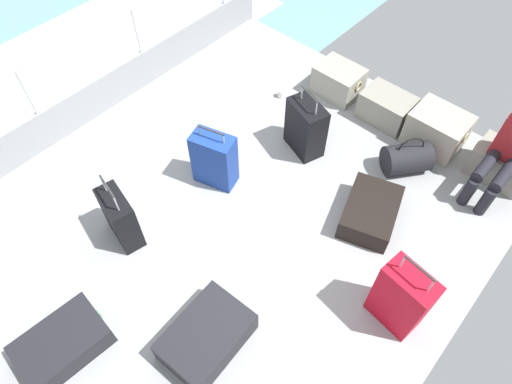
{
  "coord_description": "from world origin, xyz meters",
  "views": [
    {
      "loc": [
        1.83,
        -1.76,
        3.74
      ],
      "look_at": [
        0.1,
        0.17,
        0.25
      ],
      "focal_mm": 31.75,
      "sensor_mm": 36.0,
      "label": 1
    }
  ],
  "objects_px": {
    "suitcase_6": "(370,212)",
    "suitcase_0": "(214,160)",
    "duffel_bag": "(407,158)",
    "suitcase_1": "(121,218)",
    "cargo_crate_2": "(437,130)",
    "cargo_crate_0": "(338,81)",
    "suitcase_3": "(207,337)",
    "passenger_seated": "(510,150)",
    "cargo_crate_3": "(501,164)",
    "cargo_crate_1": "(386,107)",
    "paper_cup": "(281,93)",
    "suitcase_5": "(401,298)",
    "suitcase_4": "(306,128)",
    "suitcase_2": "(63,344)"
  },
  "relations": [
    {
      "from": "suitcase_3",
      "to": "suitcase_4",
      "type": "height_order",
      "value": "suitcase_4"
    },
    {
      "from": "paper_cup",
      "to": "suitcase_5",
      "type": "bearing_deg",
      "value": -31.12
    },
    {
      "from": "duffel_bag",
      "to": "paper_cup",
      "type": "height_order",
      "value": "duffel_bag"
    },
    {
      "from": "suitcase_0",
      "to": "suitcase_3",
      "type": "distance_m",
      "value": 1.72
    },
    {
      "from": "suitcase_6",
      "to": "duffel_bag",
      "type": "bearing_deg",
      "value": 95.87
    },
    {
      "from": "cargo_crate_3",
      "to": "suitcase_3",
      "type": "height_order",
      "value": "cargo_crate_3"
    },
    {
      "from": "suitcase_6",
      "to": "duffel_bag",
      "type": "relative_size",
      "value": 1.4
    },
    {
      "from": "suitcase_5",
      "to": "duffel_bag",
      "type": "xyz_separation_m",
      "value": [
        -0.77,
        1.49,
        -0.19
      ]
    },
    {
      "from": "suitcase_4",
      "to": "suitcase_3",
      "type": "bearing_deg",
      "value": -71.27
    },
    {
      "from": "cargo_crate_2",
      "to": "suitcase_3",
      "type": "xyz_separation_m",
      "value": [
        -0.27,
        -3.23,
        -0.08
      ]
    },
    {
      "from": "cargo_crate_2",
      "to": "suitcase_6",
      "type": "xyz_separation_m",
      "value": [
        0.04,
        -1.32,
        -0.09
      ]
    },
    {
      "from": "cargo_crate_0",
      "to": "suitcase_0",
      "type": "distance_m",
      "value": 1.95
    },
    {
      "from": "suitcase_2",
      "to": "cargo_crate_3",
      "type": "bearing_deg",
      "value": 65.97
    },
    {
      "from": "suitcase_4",
      "to": "cargo_crate_1",
      "type": "bearing_deg",
      "value": 67.05
    },
    {
      "from": "cargo_crate_2",
      "to": "suitcase_4",
      "type": "xyz_separation_m",
      "value": [
        -1.03,
        -1.0,
        0.1
      ]
    },
    {
      "from": "suitcase_3",
      "to": "suitcase_5",
      "type": "height_order",
      "value": "suitcase_5"
    },
    {
      "from": "cargo_crate_0",
      "to": "duffel_bag",
      "type": "xyz_separation_m",
      "value": [
        1.24,
        -0.51,
        -0.02
      ]
    },
    {
      "from": "suitcase_6",
      "to": "suitcase_0",
      "type": "bearing_deg",
      "value": -156.38
    },
    {
      "from": "suitcase_4",
      "to": "suitcase_1",
      "type": "bearing_deg",
      "value": -105.55
    },
    {
      "from": "cargo_crate_1",
      "to": "cargo_crate_2",
      "type": "distance_m",
      "value": 0.61
    },
    {
      "from": "suitcase_2",
      "to": "cargo_crate_0",
      "type": "bearing_deg",
      "value": 92.73
    },
    {
      "from": "passenger_seated",
      "to": "suitcase_4",
      "type": "relative_size",
      "value": 1.35
    },
    {
      "from": "cargo_crate_0",
      "to": "paper_cup",
      "type": "distance_m",
      "value": 0.7
    },
    {
      "from": "cargo_crate_0",
      "to": "passenger_seated",
      "type": "xyz_separation_m",
      "value": [
        2.01,
        -0.12,
        0.36
      ]
    },
    {
      "from": "cargo_crate_2",
      "to": "suitcase_1",
      "type": "distance_m",
      "value": 3.41
    },
    {
      "from": "suitcase_0",
      "to": "suitcase_3",
      "type": "xyz_separation_m",
      "value": [
        1.16,
        -1.26,
        -0.18
      ]
    },
    {
      "from": "cargo_crate_2",
      "to": "suitcase_4",
      "type": "bearing_deg",
      "value": -135.66
    },
    {
      "from": "suitcase_0",
      "to": "duffel_bag",
      "type": "bearing_deg",
      "value": 46.03
    },
    {
      "from": "suitcase_1",
      "to": "cargo_crate_2",
      "type": "bearing_deg",
      "value": 62.26
    },
    {
      "from": "suitcase_0",
      "to": "suitcase_1",
      "type": "xyz_separation_m",
      "value": [
        -0.16,
        -1.05,
        -0.02
      ]
    },
    {
      "from": "suitcase_4",
      "to": "suitcase_6",
      "type": "xyz_separation_m",
      "value": [
        1.06,
        -0.32,
        -0.19
      ]
    },
    {
      "from": "cargo_crate_3",
      "to": "suitcase_4",
      "type": "bearing_deg",
      "value": -149.28
    },
    {
      "from": "cargo_crate_2",
      "to": "suitcase_1",
      "type": "bearing_deg",
      "value": -117.74
    },
    {
      "from": "suitcase_0",
      "to": "duffel_bag",
      "type": "relative_size",
      "value": 1.3
    },
    {
      "from": "cargo_crate_3",
      "to": "suitcase_3",
      "type": "xyz_separation_m",
      "value": [
        -0.99,
        -3.26,
        -0.04
      ]
    },
    {
      "from": "passenger_seated",
      "to": "suitcase_3",
      "type": "xyz_separation_m",
      "value": [
        -0.99,
        -3.09,
        -0.41
      ]
    },
    {
      "from": "cargo_crate_1",
      "to": "duffel_bag",
      "type": "height_order",
      "value": "duffel_bag"
    },
    {
      "from": "suitcase_6",
      "to": "duffel_bag",
      "type": "distance_m",
      "value": 0.8
    },
    {
      "from": "suitcase_3",
      "to": "duffel_bag",
      "type": "bearing_deg",
      "value": 85.19
    },
    {
      "from": "cargo_crate_0",
      "to": "paper_cup",
      "type": "relative_size",
      "value": 5.68
    },
    {
      "from": "passenger_seated",
      "to": "suitcase_5",
      "type": "bearing_deg",
      "value": -89.78
    },
    {
      "from": "suitcase_3",
      "to": "duffel_bag",
      "type": "height_order",
      "value": "duffel_bag"
    },
    {
      "from": "cargo_crate_0",
      "to": "suitcase_0",
      "type": "xyz_separation_m",
      "value": [
        -0.14,
        -1.94,
        0.13
      ]
    },
    {
      "from": "cargo_crate_3",
      "to": "suitcase_2",
      "type": "distance_m",
      "value": 4.46
    },
    {
      "from": "suitcase_0",
      "to": "paper_cup",
      "type": "relative_size",
      "value": 7.31
    },
    {
      "from": "cargo_crate_1",
      "to": "cargo_crate_2",
      "type": "height_order",
      "value": "cargo_crate_2"
    },
    {
      "from": "suitcase_1",
      "to": "suitcase_5",
      "type": "height_order",
      "value": "suitcase_5"
    },
    {
      "from": "cargo_crate_2",
      "to": "passenger_seated",
      "type": "bearing_deg",
      "value": -10.94
    },
    {
      "from": "passenger_seated",
      "to": "paper_cup",
      "type": "xyz_separation_m",
      "value": [
        -2.47,
        -0.39,
        -0.49
      ]
    },
    {
      "from": "cargo_crate_3",
      "to": "suitcase_1",
      "type": "distance_m",
      "value": 3.83
    }
  ]
}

